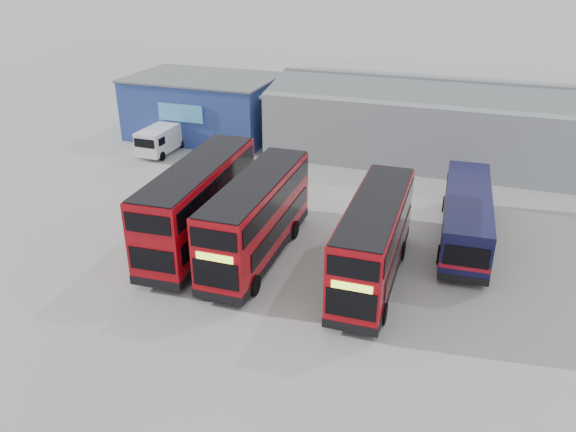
{
  "coord_description": "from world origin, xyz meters",
  "views": [
    {
      "loc": [
        8.86,
        -24.73,
        14.71
      ],
      "look_at": [
        -0.06,
        0.38,
        2.1
      ],
      "focal_mm": 35.0,
      "sensor_mm": 36.0,
      "label": 1
    }
  ],
  "objects": [
    {
      "name": "ground_plane",
      "position": [
        0.0,
        0.0,
        0.0
      ],
      "size": [
        120.0,
        120.0,
        0.0
      ],
      "primitive_type": "plane",
      "color": "gray",
      "rests_on": "ground"
    },
    {
      "name": "office_block",
      "position": [
        -14.0,
        17.99,
        2.58
      ],
      "size": [
        12.3,
        8.32,
        5.12
      ],
      "color": "navy",
      "rests_on": "ground"
    },
    {
      "name": "double_decker_right",
      "position": [
        4.78,
        -0.95,
        2.1
      ],
      "size": [
        2.72,
        10.03,
        4.22
      ],
      "rotation": [
        0.0,
        0.0,
        0.02
      ],
      "color": "#AA0913",
      "rests_on": "ground"
    },
    {
      "name": "double_decker_centre",
      "position": [
        -1.39,
        -0.63,
        2.17
      ],
      "size": [
        2.81,
        10.37,
        4.36
      ],
      "rotation": [
        0.0,
        0.0,
        0.02
      ],
      "color": "#AA0913",
      "rests_on": "ground"
    },
    {
      "name": "single_decker_blue",
      "position": [
        8.78,
        4.86,
        1.41
      ],
      "size": [
        3.04,
        10.63,
        2.85
      ],
      "rotation": [
        0.0,
        0.0,
        3.2
      ],
      "color": "#0D133C",
      "rests_on": "ground"
    },
    {
      "name": "panel_van",
      "position": [
        -15.07,
        12.47,
        1.2
      ],
      "size": [
        2.1,
        4.91,
        2.14
      ],
      "rotation": [
        0.0,
        0.0,
        -0.0
      ],
      "color": "white",
      "rests_on": "ground"
    },
    {
      "name": "maintenance_shed",
      "position": [
        8.0,
        20.0,
        2.6
      ],
      "size": [
        30.5,
        12.0,
        5.89
      ],
      "color": "gray",
      "rests_on": "ground"
    },
    {
      "name": "double_decker_left",
      "position": [
        -4.89,
        -0.29,
        2.29
      ],
      "size": [
        3.31,
        11.01,
        4.59
      ],
      "rotation": [
        0.0,
        0.0,
        3.2
      ],
      "color": "#AA0913",
      "rests_on": "ground"
    }
  ]
}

